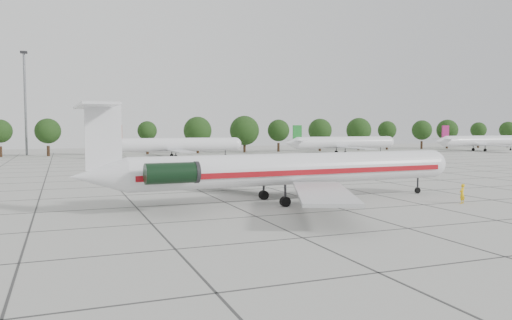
# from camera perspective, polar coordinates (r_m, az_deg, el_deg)

# --- Properties ---
(ground) EXTENTS (260.00, 260.00, 0.00)m
(ground) POSITION_cam_1_polar(r_m,az_deg,el_deg) (49.14, 5.32, -4.30)
(ground) COLOR #A8A8A1
(ground) RESTS_ON ground
(apron_joints) EXTENTS (170.00, 170.00, 0.02)m
(apron_joints) POSITION_cam_1_polar(r_m,az_deg,el_deg) (62.80, -0.83, -2.52)
(apron_joints) COLOR #383838
(apron_joints) RESTS_ON ground
(main_airliner) EXTENTS (37.23, 29.23, 8.72)m
(main_airliner) POSITION_cam_1_polar(r_m,az_deg,el_deg) (45.42, 2.70, -1.04)
(main_airliner) COLOR silver
(main_airliner) RESTS_ON ground
(ground_crew) EXTENTS (0.76, 0.64, 1.79)m
(ground_crew) POSITION_cam_1_polar(r_m,az_deg,el_deg) (48.75, 22.49, -3.58)
(ground_crew) COLOR yellow
(ground_crew) RESTS_ON ground
(bg_airliner_c) EXTENTS (28.24, 27.20, 7.40)m
(bg_airliner_c) POSITION_cam_1_polar(r_m,az_deg,el_deg) (113.91, -9.00, 1.72)
(bg_airliner_c) COLOR silver
(bg_airliner_c) RESTS_ON ground
(bg_airliner_d) EXTENTS (28.24, 27.20, 7.40)m
(bg_airliner_d) POSITION_cam_1_polar(r_m,az_deg,el_deg) (130.42, 9.97, 1.96)
(bg_airliner_d) COLOR silver
(bg_airliner_d) RESTS_ON ground
(bg_airliner_e) EXTENTS (28.24, 27.20, 7.40)m
(bg_airliner_e) POSITION_cam_1_polar(r_m,az_deg,el_deg) (158.37, 24.37, 1.99)
(bg_airliner_e) COLOR silver
(bg_airliner_e) RESTS_ON ground
(tree_line) EXTENTS (249.86, 8.44, 10.22)m
(tree_line) POSITION_cam_1_polar(r_m,az_deg,el_deg) (128.89, -16.81, 3.20)
(tree_line) COLOR #332114
(tree_line) RESTS_ON ground
(floodlight_mast) EXTENTS (1.60, 1.60, 25.45)m
(floodlight_mast) POSITION_cam_1_polar(r_m,az_deg,el_deg) (135.93, -24.89, 6.53)
(floodlight_mast) COLOR slate
(floodlight_mast) RESTS_ON ground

